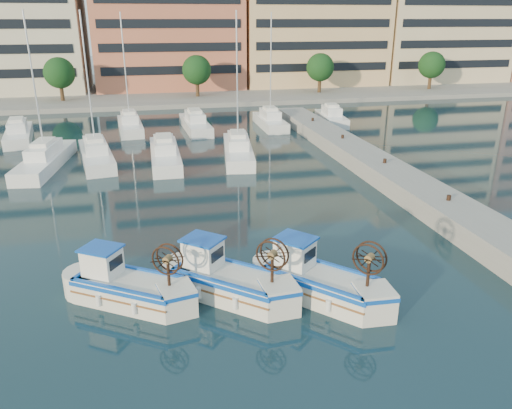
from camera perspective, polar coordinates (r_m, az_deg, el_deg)
name	(u,v)px	position (r m, az deg, el deg)	size (l,w,h in m)	color
ground	(246,299)	(21.03, -1.10, -10.76)	(300.00, 300.00, 0.00)	#18303F
quay	(428,198)	(32.20, 19.10, 0.66)	(3.00, 60.00, 1.20)	gray
waterfront	(220,17)	(83.64, -4.12, 20.60)	(180.00, 40.00, 25.60)	gray
yacht_marina	(150,141)	(46.36, -12.01, 7.13)	(36.47, 21.87, 11.50)	white
fishing_boat_a	(127,285)	(21.09, -14.56, -8.87)	(4.75, 4.02, 2.91)	silver
fishing_boat_b	(227,278)	(20.85, -3.37, -8.43)	(4.83, 4.57, 3.06)	silver
fishing_boat_c	(318,280)	(20.86, 7.12, -8.51)	(4.65, 4.84, 3.08)	silver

